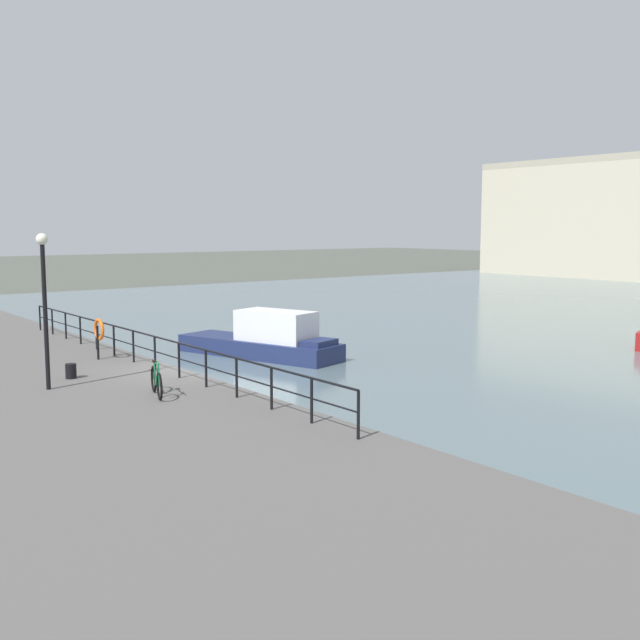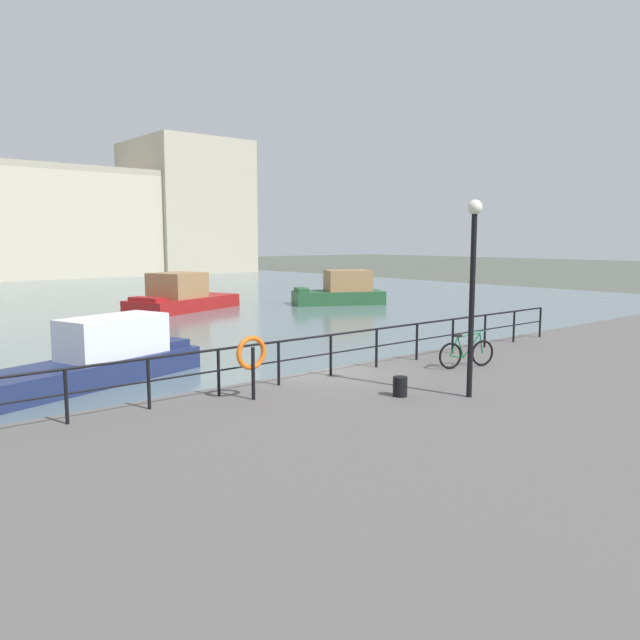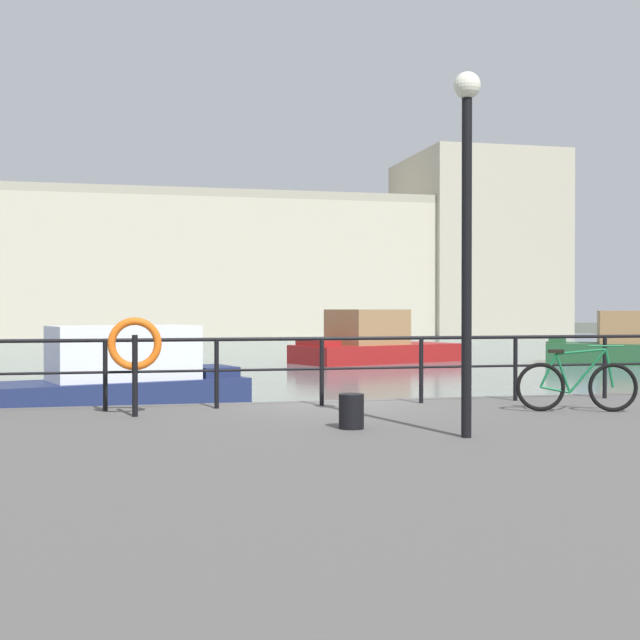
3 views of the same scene
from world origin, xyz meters
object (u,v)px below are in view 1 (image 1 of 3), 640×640
moored_white_yacht (266,340)px  mooring_bollard (71,371)px  parked_bicycle (156,382)px  life_ring_stand (99,331)px  quay_lamp_post (44,289)px

moored_white_yacht → mooring_bollard: bearing=-87.2°
parked_bicycle → mooring_bollard: size_ratio=3.89×
life_ring_stand → quay_lamp_post: quay_lamp_post is taller
parked_bicycle → quay_lamp_post: quay_lamp_post is taller
mooring_bollard → quay_lamp_post: 2.97m
moored_white_yacht → life_ring_stand: (0.64, -7.15, 1.04)m
mooring_bollard → quay_lamp_post: size_ratio=0.10×
parked_bicycle → quay_lamp_post: 4.05m
parked_bicycle → life_ring_stand: bearing=-171.3°
parked_bicycle → quay_lamp_post: bearing=-125.2°
moored_white_yacht → quay_lamp_post: (4.42, -10.08, 2.84)m
mooring_bollard → quay_lamp_post: (1.13, -1.02, 2.55)m
mooring_bollard → parked_bicycle: bearing=15.0°
mooring_bollard → quay_lamp_post: quay_lamp_post is taller
moored_white_yacht → quay_lamp_post: quay_lamp_post is taller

